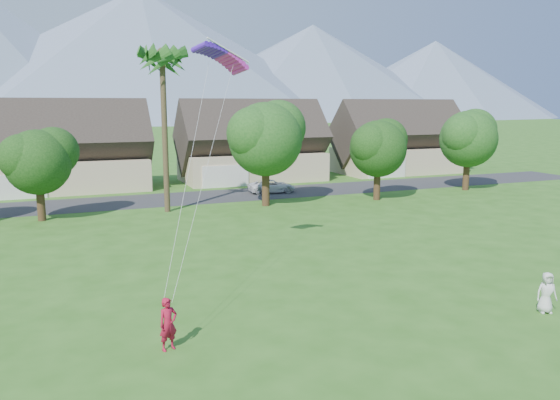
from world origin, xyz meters
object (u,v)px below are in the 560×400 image
watcher (547,293)px  kite_flyer (168,324)px  parked_car (272,186)px  parafoil_kite (221,55)px

watcher → kite_flyer: bearing=-168.5°
kite_flyer → parked_car: size_ratio=0.41×
kite_flyer → watcher: kite_flyer is taller
parked_car → parafoil_kite: (-11.02, -21.93, 9.94)m
parked_car → kite_flyer: bearing=155.1°
parafoil_kite → kite_flyer: bearing=-139.9°
kite_flyer → parafoil_kite: 13.23m
parafoil_kite → parked_car: bearing=41.9°
watcher → parafoil_kite: size_ratio=0.56×
kite_flyer → watcher: (14.66, -2.29, -0.08)m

